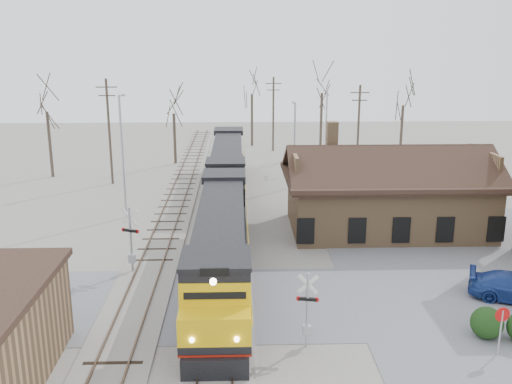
% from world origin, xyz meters
% --- Properties ---
extents(ground, '(140.00, 140.00, 0.00)m').
position_xyz_m(ground, '(0.00, 0.00, 0.00)').
color(ground, gray).
rests_on(ground, ground).
extents(road, '(60.00, 9.00, 0.03)m').
position_xyz_m(road, '(0.00, 0.00, 0.01)').
color(road, slate).
rests_on(road, ground).
extents(track_main, '(3.40, 90.00, 0.24)m').
position_xyz_m(track_main, '(0.00, 15.00, 0.07)').
color(track_main, gray).
rests_on(track_main, ground).
extents(track_siding, '(3.40, 90.00, 0.24)m').
position_xyz_m(track_siding, '(-4.50, 15.00, 0.07)').
color(track_siding, gray).
rests_on(track_siding, ground).
extents(depot, '(15.20, 9.31, 7.90)m').
position_xyz_m(depot, '(11.99, 12.00, 2.41)').
color(depot, '#906D4A').
rests_on(depot, ground).
extents(locomotive_lead, '(3.07, 20.53, 4.56)m').
position_xyz_m(locomotive_lead, '(0.00, 2.22, 2.39)').
color(locomotive_lead, black).
rests_on(locomotive_lead, ground).
extents(locomotive_trailing, '(3.07, 20.53, 4.31)m').
position_xyz_m(locomotive_trailing, '(0.00, 23.02, 2.39)').
color(locomotive_trailing, black).
rests_on(locomotive_trailing, ground).
extents(crossbuck_near, '(1.03, 0.30, 3.64)m').
position_xyz_m(crossbuck_near, '(4.13, -4.62, 1.73)').
color(crossbuck_near, '#A5A8AD').
rests_on(crossbuck_near, ground).
extents(crossbuck_far, '(1.13, 0.52, 4.17)m').
position_xyz_m(crossbuck_far, '(-5.46, 4.27, 1.95)').
color(crossbuck_far, '#A5A8AD').
rests_on(crossbuck_far, ground).
extents(do_not_enter_sign, '(0.70, 0.12, 2.34)m').
position_xyz_m(do_not_enter_sign, '(12.66, -5.65, 1.62)').
color(do_not_enter_sign, '#A5A8AD').
rests_on(do_not_enter_sign, ground).
extents(hedge_a, '(1.54, 1.54, 1.54)m').
position_xyz_m(hedge_a, '(12.75, -4.12, 0.77)').
color(hedge_a, black).
rests_on(hedge_a, ground).
extents(streetlight_a, '(0.25, 2.04, 9.72)m').
position_xyz_m(streetlight_a, '(-7.99, 15.74, 5.40)').
color(streetlight_a, '#A5A8AD').
rests_on(streetlight_a, ground).
extents(streetlight_b, '(0.25, 2.04, 8.10)m').
position_xyz_m(streetlight_b, '(6.34, 25.07, 4.58)').
color(streetlight_b, '#A5A8AD').
rests_on(streetlight_b, ground).
extents(streetlight_c, '(0.25, 2.04, 8.47)m').
position_xyz_m(streetlight_c, '(10.70, 34.11, 4.77)').
color(streetlight_c, '#A5A8AD').
rests_on(streetlight_c, ground).
extents(utility_pole_a, '(2.00, 0.24, 10.21)m').
position_xyz_m(utility_pole_a, '(-11.41, 26.77, 5.34)').
color(utility_pole_a, '#382D23').
rests_on(utility_pole_a, ground).
extents(utility_pole_b, '(2.00, 0.24, 9.29)m').
position_xyz_m(utility_pole_b, '(5.45, 43.52, 4.87)').
color(utility_pole_b, '#382D23').
rests_on(utility_pole_b, ground).
extents(utility_pole_c, '(2.00, 0.24, 9.17)m').
position_xyz_m(utility_pole_c, '(13.86, 31.93, 4.81)').
color(utility_pole_c, '#382D23').
rests_on(utility_pole_c, ground).
extents(tree_a, '(4.49, 4.49, 11.00)m').
position_xyz_m(tree_a, '(-18.24, 29.91, 7.83)').
color(tree_a, '#382D23').
rests_on(tree_a, ground).
extents(tree_b, '(3.86, 3.86, 9.46)m').
position_xyz_m(tree_b, '(-6.16, 35.71, 6.73)').
color(tree_b, '#382D23').
rests_on(tree_b, ground).
extents(tree_c, '(4.57, 4.57, 11.19)m').
position_xyz_m(tree_c, '(2.85, 47.29, 7.97)').
color(tree_c, '#382D23').
rests_on(tree_c, ground).
extents(tree_d, '(5.01, 5.01, 12.27)m').
position_xyz_m(tree_d, '(11.20, 41.26, 8.74)').
color(tree_d, '#382D23').
rests_on(tree_d, ground).
extents(tree_e, '(4.42, 4.42, 10.82)m').
position_xyz_m(tree_e, '(19.61, 35.66, 7.71)').
color(tree_e, '#382D23').
rests_on(tree_e, ground).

